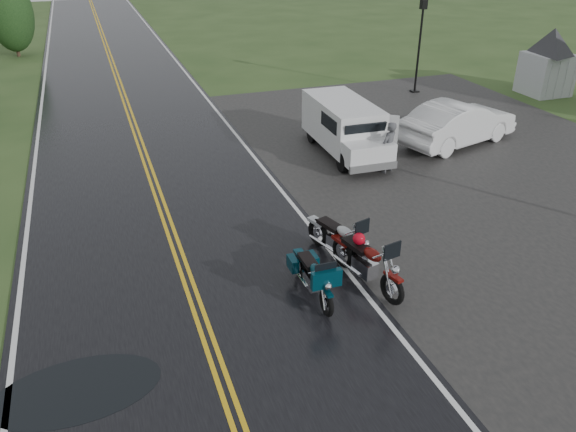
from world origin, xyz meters
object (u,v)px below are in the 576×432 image
object	(u,v)px
motorcycle_teal	(327,293)
motorcycle_silver	(364,251)
motorcycle_red	(393,278)
sedan_white	(458,124)
lamp_post_far_right	(419,47)
van_white	(344,146)
person_at_van	(389,148)
visitor_center	(552,45)

from	to	relation	value
motorcycle_teal	motorcycle_silver	bearing A→B (deg)	39.28
motorcycle_red	sedan_white	size ratio (longest dim) A/B	0.50
motorcycle_silver	lamp_post_far_right	bearing A→B (deg)	38.66
motorcycle_teal	sedan_white	xyz separation A→B (m)	(9.03, 8.28, 0.19)
sedan_white	motorcycle_teal	bearing A→B (deg)	116.73
van_white	lamp_post_far_right	bearing A→B (deg)	47.94
person_at_van	lamp_post_far_right	xyz separation A→B (m)	(6.29, 8.66, 1.36)
visitor_center	van_white	xyz separation A→B (m)	(-13.68, -5.77, -1.42)
visitor_center	motorcycle_teal	bearing A→B (deg)	-143.21
person_at_van	sedan_white	distance (m)	4.21
motorcycle_red	sedan_white	world-z (taller)	sedan_white
van_white	person_at_van	distance (m)	1.53
motorcycle_red	sedan_white	distance (m)	11.24
motorcycle_teal	van_white	world-z (taller)	van_white
van_white	person_at_van	world-z (taller)	van_white
visitor_center	sedan_white	distance (m)	9.71
visitor_center	van_white	size ratio (longest dim) A/B	3.20
lamp_post_far_right	van_white	bearing A→B (deg)	-133.52
person_at_van	visitor_center	bearing A→B (deg)	178.04
van_white	lamp_post_far_right	world-z (taller)	lamp_post_far_right
motorcycle_red	van_white	world-z (taller)	van_white
visitor_center	lamp_post_far_right	distance (m)	6.41
visitor_center	lamp_post_far_right	bearing A→B (deg)	158.36
motorcycle_silver	sedan_white	size ratio (longest dim) A/B	0.48
van_white	lamp_post_far_right	size ratio (longest dim) A/B	1.11
motorcycle_red	van_white	distance (m)	7.64
motorcycle_red	van_white	size ratio (longest dim) A/B	0.51
motorcycle_silver	lamp_post_far_right	size ratio (longest dim) A/B	0.53
van_white	person_at_van	xyz separation A→B (m)	(1.43, -0.54, -0.09)
motorcycle_red	motorcycle_teal	xyz separation A→B (m)	(-1.55, 0.11, -0.11)
motorcycle_teal	person_at_van	world-z (taller)	person_at_van
sedan_white	lamp_post_far_right	size ratio (longest dim) A/B	1.12
visitor_center	sedan_white	world-z (taller)	visitor_center
motorcycle_red	motorcycle_teal	world-z (taller)	motorcycle_red
person_at_van	lamp_post_far_right	world-z (taller)	lamp_post_far_right
visitor_center	motorcycle_teal	world-z (taller)	visitor_center
motorcycle_silver	sedan_white	world-z (taller)	sedan_white
motorcycle_teal	person_at_van	size ratio (longest dim) A/B	1.21
motorcycle_silver	lamp_post_far_right	distance (m)	17.38
van_white	sedan_white	world-z (taller)	van_white
person_at_van	sedan_white	world-z (taller)	person_at_van
motorcycle_teal	lamp_post_far_right	world-z (taller)	lamp_post_far_right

